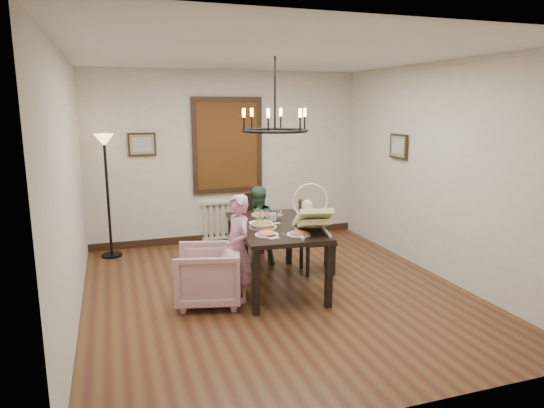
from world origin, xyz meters
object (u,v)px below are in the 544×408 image
armchair (208,275)px  seated_man (257,233)px  baby_bouncer (312,216)px  chair_far (255,227)px  dining_table (275,231)px  chair_right (318,237)px  elderly_woman (238,257)px  floor_lamp (108,198)px  drinking_glass (266,217)px

armchair → seated_man: size_ratio=0.78×
armchair → baby_bouncer: (1.18, -0.25, 0.66)m
chair_far → dining_table: bearing=-93.3°
chair_right → elderly_woman: bearing=123.9°
seated_man → floor_lamp: (-1.98, 1.08, 0.43)m
armchair → seated_man: (0.93, 1.13, 0.14)m
baby_bouncer → floor_lamp: floor_lamp is taller
seated_man → baby_bouncer: baby_bouncer is taller
chair_far → armchair: chair_far is taller
armchair → floor_lamp: floor_lamp is taller
chair_right → baby_bouncer: (-0.44, -0.83, 0.50)m
dining_table → chair_right: (0.72, 0.32, -0.22)m
dining_table → drinking_glass: bearing=112.1°
armchair → baby_bouncer: baby_bouncer is taller
dining_table → chair_right: 0.82m
seated_man → dining_table: bearing=74.4°
floor_lamp → armchair: bearing=-64.6°
baby_bouncer → armchair: bearing=179.2°
dining_table → seated_man: 0.90m
armchair → elderly_woman: bearing=98.7°
elderly_woman → seated_man: elderly_woman is taller
dining_table → elderly_woman: bearing=-148.0°
elderly_woman → baby_bouncer: bearing=65.8°
baby_bouncer → floor_lamp: 3.32m
elderly_woman → drinking_glass: (0.49, 0.46, 0.35)m
dining_table → drinking_glass: size_ratio=12.74×
armchair → elderly_woman: size_ratio=0.71×
elderly_woman → dining_table: bearing=108.7°
seated_man → baby_bouncer: 1.50m
armchair → floor_lamp: (-1.05, 2.20, 0.57)m
elderly_woman → drinking_glass: size_ratio=7.52×
dining_table → seated_man: seated_man is taller
chair_far → baby_bouncer: baby_bouncer is taller
chair_far → baby_bouncer: size_ratio=1.59×
dining_table → baby_bouncer: size_ratio=2.91×
elderly_woman → drinking_glass: elderly_woman is taller
baby_bouncer → drinking_glass: 0.77m
floor_lamp → dining_table: bearing=-44.9°
chair_right → elderly_woman: (-1.27, -0.61, 0.02)m
drinking_glass → floor_lamp: 2.60m
seated_man → elderly_woman: bearing=49.8°
chair_right → drinking_glass: (-0.78, -0.15, 0.37)m
armchair → baby_bouncer: 1.38m
elderly_woman → floor_lamp: size_ratio=0.58×
armchair → elderly_woman: 0.40m
dining_table → floor_lamp: (-1.95, 1.94, 0.19)m
armchair → drinking_glass: size_ratio=5.32×
elderly_woman → armchair: bearing=-104.2°
floor_lamp → elderly_woman: bearing=-57.9°
chair_far → baby_bouncer: bearing=-82.6°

